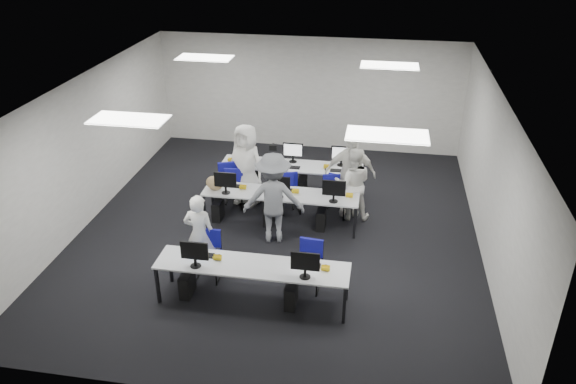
% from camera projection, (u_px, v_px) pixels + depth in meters
% --- Properties ---
extents(room, '(9.00, 9.02, 3.00)m').
position_uv_depth(room, '(278.00, 163.00, 10.92)').
color(room, black).
rests_on(room, ground).
extents(ceiling_panels, '(5.20, 4.60, 0.02)m').
position_uv_depth(ceiling_panels, '(278.00, 89.00, 10.24)').
color(ceiling_panels, white).
rests_on(ceiling_panels, room).
extents(desk_front, '(3.20, 0.70, 0.73)m').
position_uv_depth(desk_front, '(252.00, 268.00, 9.19)').
color(desk_front, silver).
rests_on(desk_front, ground).
extents(desk_mid, '(3.20, 0.70, 0.73)m').
position_uv_depth(desk_mid, '(281.00, 195.00, 11.47)').
color(desk_mid, silver).
rests_on(desk_mid, ground).
extents(desk_back, '(3.20, 0.70, 0.73)m').
position_uv_depth(desk_back, '(292.00, 167.00, 12.69)').
color(desk_back, silver).
rests_on(desk_back, ground).
extents(equipment_front, '(2.51, 0.41, 1.19)m').
position_uv_depth(equipment_front, '(241.00, 283.00, 9.35)').
color(equipment_front, '#0B3694').
rests_on(equipment_front, desk_front).
extents(equipment_mid, '(2.91, 0.41, 1.19)m').
position_uv_depth(equipment_mid, '(271.00, 209.00, 11.63)').
color(equipment_mid, white).
rests_on(equipment_mid, desk_mid).
extents(equipment_back, '(2.91, 0.41, 1.19)m').
position_uv_depth(equipment_back, '(300.00, 180.00, 12.83)').
color(equipment_back, white).
rests_on(equipment_back, desk_back).
extents(chair_0, '(0.45, 0.49, 0.89)m').
position_uv_depth(chair_0, '(208.00, 264.00, 9.98)').
color(chair_0, navy).
rests_on(chair_0, ground).
extents(chair_1, '(0.47, 0.51, 0.88)m').
position_uv_depth(chair_1, '(309.00, 274.00, 9.73)').
color(chair_1, navy).
rests_on(chair_1, ground).
extents(chair_2, '(0.63, 0.66, 0.98)m').
position_uv_depth(chair_2, '(231.00, 194.00, 12.34)').
color(chair_2, navy).
rests_on(chair_2, ground).
extents(chair_3, '(0.54, 0.56, 0.84)m').
position_uv_depth(chair_3, '(290.00, 200.00, 12.18)').
color(chair_3, navy).
rests_on(chair_3, ground).
extents(chair_4, '(0.54, 0.57, 0.89)m').
position_uv_depth(chair_4, '(333.00, 204.00, 11.96)').
color(chair_4, navy).
rests_on(chair_4, ground).
extents(chair_5, '(0.49, 0.52, 0.89)m').
position_uv_depth(chair_5, '(236.00, 190.00, 12.57)').
color(chair_5, navy).
rests_on(chair_5, ground).
extents(chair_6, '(0.54, 0.57, 0.90)m').
position_uv_depth(chair_6, '(284.00, 194.00, 12.38)').
color(chair_6, navy).
rests_on(chair_6, ground).
extents(chair_7, '(0.55, 0.57, 0.87)m').
position_uv_depth(chair_7, '(340.00, 196.00, 12.32)').
color(chair_7, navy).
rests_on(chair_7, ground).
extents(handbag, '(0.40, 0.29, 0.30)m').
position_uv_depth(handbag, '(215.00, 183.00, 11.51)').
color(handbag, '#A28653').
rests_on(handbag, desk_mid).
extents(student_0, '(0.57, 0.38, 1.55)m').
position_uv_depth(student_0, '(200.00, 234.00, 9.94)').
color(student_0, white).
rests_on(student_0, ground).
extents(student_1, '(0.82, 0.66, 1.59)m').
position_uv_depth(student_1, '(353.00, 184.00, 11.69)').
color(student_1, white).
rests_on(student_1, ground).
extents(student_2, '(1.05, 0.88, 1.84)m').
position_uv_depth(student_2, '(246.00, 165.00, 12.23)').
color(student_2, white).
rests_on(student_2, ground).
extents(student_3, '(1.09, 0.49, 1.83)m').
position_uv_depth(student_3, '(350.00, 174.00, 11.83)').
color(student_3, white).
rests_on(student_3, ground).
extents(photographer, '(1.29, 0.88, 1.85)m').
position_uv_depth(photographer, '(273.00, 198.00, 10.83)').
color(photographer, slate).
rests_on(photographer, ground).
extents(dslr_camera, '(0.17, 0.20, 0.10)m').
position_uv_depth(dslr_camera, '(273.00, 147.00, 10.54)').
color(dslr_camera, black).
rests_on(dslr_camera, photographer).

